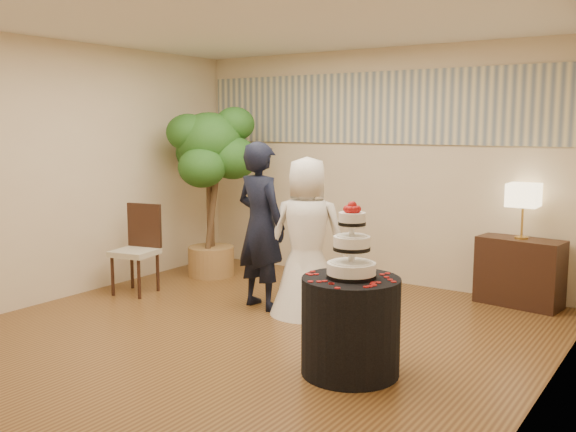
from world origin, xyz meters
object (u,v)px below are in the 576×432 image
Objects in this scene: groom at (261,226)px; bride at (307,236)px; console at (520,272)px; cake_table at (351,326)px; table_lamp at (523,211)px; ficus_tree at (210,191)px; side_chair at (135,250)px; wedding_cake at (352,240)px.

bride is at bearing -160.80° from groom.
cake_table is at bearing -95.05° from console.
table_lamp is 3.68m from ficus_tree.
side_chair reaches higher than cake_table.
bride is 1.58× the size of side_chair.
side_chair is (-0.15, -1.15, -0.58)m from ficus_tree.
cake_table is 1.29× the size of wedding_cake.
side_chair is (-3.15, 0.75, -0.54)m from wedding_cake.
bride is at bearing 1.00° from side_chair.
ficus_tree is at bearing 72.25° from side_chair.
table_lamp is at bearing 11.99° from ficus_tree.
console is 1.48× the size of table_lamp.
console is (0.60, 2.66, -0.69)m from wedding_cake.
cake_table is at bearing -102.65° from table_lamp.
wedding_cake is 2.81m from console.
wedding_cake is (1.64, -1.09, 0.18)m from groom.
groom is at bearing -12.48° from bride.
wedding_cake is 0.27× the size of ficus_tree.
bride reaches higher than cake_table.
ficus_tree is at bearing -19.10° from groom.
cake_table is 0.67m from wedding_cake.
groom is at bearing -137.34° from console.
cake_table is at bearing -90.00° from wedding_cake.
wedding_cake reaches higher than cake_table.
table_lamp is (1.71, 1.50, 0.21)m from bride.
side_chair is at bearing 24.18° from groom.
bride is 2.29m from table_lamp.
ficus_tree is (-3.00, 1.90, 0.04)m from wedding_cake.
side_chair is (-1.51, -0.34, -0.36)m from groom.
groom is 2.01× the size of console.
console is at bearing -133.58° from groom.
table_lamp reaches higher than console.
cake_table is (1.12, -1.17, -0.42)m from bride.
groom reaches higher than bride.
ficus_tree reaches higher than cake_table.
cake_table is 1.30× the size of table_lamp.
console is at bearing 77.35° from wedding_cake.
groom is 0.80× the size of ficus_tree.
bride is 2.32m from console.
groom is 1.60m from ficus_tree.
ficus_tree is at bearing -168.01° from table_lamp.
ficus_tree reaches higher than side_chair.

